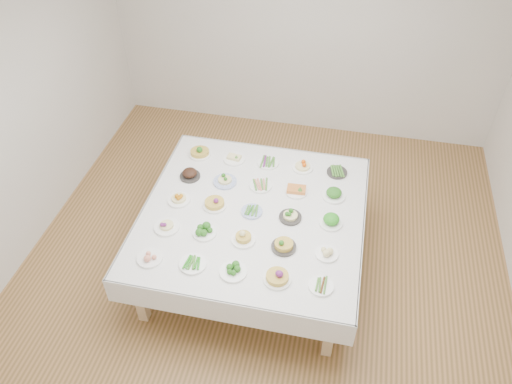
% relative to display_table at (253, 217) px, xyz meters
% --- Properties ---
extents(room_envelope, '(5.02, 5.02, 2.81)m').
position_rel_display_table_xyz_m(room_envelope, '(0.12, 0.11, 1.15)').
color(room_envelope, '#A47344').
rests_on(room_envelope, ground).
extents(display_table, '(2.11, 2.11, 0.75)m').
position_rel_display_table_xyz_m(display_table, '(0.00, 0.00, 0.00)').
color(display_table, white).
rests_on(display_table, ground).
extents(dish_0, '(0.22, 0.22, 0.09)m').
position_rel_display_table_xyz_m(dish_0, '(-0.75, -0.75, 0.10)').
color(dish_0, white).
rests_on(dish_0, display_table).
extents(dish_1, '(0.23, 0.23, 0.05)m').
position_rel_display_table_xyz_m(dish_1, '(-0.36, -0.73, 0.09)').
color(dish_1, white).
rests_on(dish_1, display_table).
extents(dish_2, '(0.23, 0.23, 0.09)m').
position_rel_display_table_xyz_m(dish_2, '(-0.01, -0.74, 0.11)').
color(dish_2, white).
rests_on(dish_2, display_table).
extents(dish_3, '(0.23, 0.23, 0.14)m').
position_rel_display_table_xyz_m(dish_3, '(0.37, -0.74, 0.14)').
color(dish_3, white).
rests_on(dish_3, display_table).
extents(dish_4, '(0.21, 0.21, 0.05)m').
position_rel_display_table_xyz_m(dish_4, '(0.74, -0.73, 0.09)').
color(dish_4, white).
rests_on(dish_4, display_table).
extents(dish_5, '(0.23, 0.23, 0.12)m').
position_rel_display_table_xyz_m(dish_5, '(-0.73, -0.37, 0.12)').
color(dish_5, white).
rests_on(dish_5, display_table).
extents(dish_6, '(0.21, 0.21, 0.10)m').
position_rel_display_table_xyz_m(dish_6, '(-0.37, -0.36, 0.11)').
color(dish_6, white).
rests_on(dish_6, display_table).
extents(dish_7, '(0.22, 0.22, 0.13)m').
position_rel_display_table_xyz_m(dish_7, '(-0.01, -0.37, 0.13)').
color(dish_7, white).
rests_on(dish_7, display_table).
extents(dish_8, '(0.22, 0.22, 0.13)m').
position_rel_display_table_xyz_m(dish_8, '(0.36, -0.38, 0.13)').
color(dish_8, '#2E2B29').
rests_on(dish_8, display_table).
extents(dish_9, '(0.20, 0.20, 0.08)m').
position_rel_display_table_xyz_m(dish_9, '(0.75, -0.38, 0.10)').
color(dish_9, white).
rests_on(dish_9, display_table).
extents(dish_10, '(0.22, 0.22, 0.11)m').
position_rel_display_table_xyz_m(dish_10, '(-0.74, 0.00, 0.12)').
color(dish_10, white).
rests_on(dish_10, display_table).
extents(dish_11, '(0.23, 0.23, 0.14)m').
position_rel_display_table_xyz_m(dish_11, '(-0.38, 0.01, 0.13)').
color(dish_11, white).
rests_on(dish_11, display_table).
extents(dish_12, '(0.20, 0.20, 0.05)m').
position_rel_display_table_xyz_m(dish_12, '(-0.01, -0.00, 0.09)').
color(dish_12, '#4C66B2').
rests_on(dish_12, display_table).
extents(dish_13, '(0.21, 0.21, 0.12)m').
position_rel_display_table_xyz_m(dish_13, '(0.36, -0.00, 0.12)').
color(dish_13, '#2E2B29').
rests_on(dish_13, display_table).
extents(dish_14, '(0.21, 0.21, 0.11)m').
position_rel_display_table_xyz_m(dish_14, '(0.74, 0.00, 0.12)').
color(dish_14, white).
rests_on(dish_14, display_table).
extents(dish_15, '(0.21, 0.21, 0.12)m').
position_rel_display_table_xyz_m(dish_15, '(-0.74, 0.37, 0.12)').
color(dish_15, '#2E2B29').
rests_on(dish_15, display_table).
extents(dish_16, '(0.24, 0.24, 0.13)m').
position_rel_display_table_xyz_m(dish_16, '(-0.37, 0.36, 0.13)').
color(dish_16, '#4C66B2').
rests_on(dish_16, display_table).
extents(dish_17, '(0.23, 0.22, 0.05)m').
position_rel_display_table_xyz_m(dish_17, '(-0.00, 0.38, 0.09)').
color(dish_17, white).
rests_on(dish_17, display_table).
extents(dish_18, '(0.22, 0.22, 0.11)m').
position_rel_display_table_xyz_m(dish_18, '(0.36, 0.37, 0.12)').
color(dish_18, white).
rests_on(dish_18, display_table).
extents(dish_19, '(0.23, 0.23, 0.12)m').
position_rel_display_table_xyz_m(dish_19, '(0.73, 0.38, 0.12)').
color(dish_19, white).
rests_on(dish_19, display_table).
extents(dish_20, '(0.25, 0.24, 0.15)m').
position_rel_display_table_xyz_m(dish_20, '(-0.75, 0.74, 0.14)').
color(dish_20, white).
rests_on(dish_20, display_table).
extents(dish_21, '(0.23, 0.23, 0.09)m').
position_rel_display_table_xyz_m(dish_21, '(-0.36, 0.74, 0.10)').
color(dish_21, white).
rests_on(dish_21, display_table).
extents(dish_22, '(0.22, 0.22, 0.06)m').
position_rel_display_table_xyz_m(dish_22, '(0.00, 0.75, 0.09)').
color(dish_22, white).
rests_on(dish_22, display_table).
extents(dish_23, '(0.21, 0.21, 0.12)m').
position_rel_display_table_xyz_m(dish_23, '(0.37, 0.74, 0.13)').
color(dish_23, white).
rests_on(dish_23, display_table).
extents(dish_24, '(0.21, 0.21, 0.05)m').
position_rel_display_table_xyz_m(dish_24, '(0.73, 0.75, 0.09)').
color(dish_24, '#2E2B29').
rests_on(dish_24, display_table).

